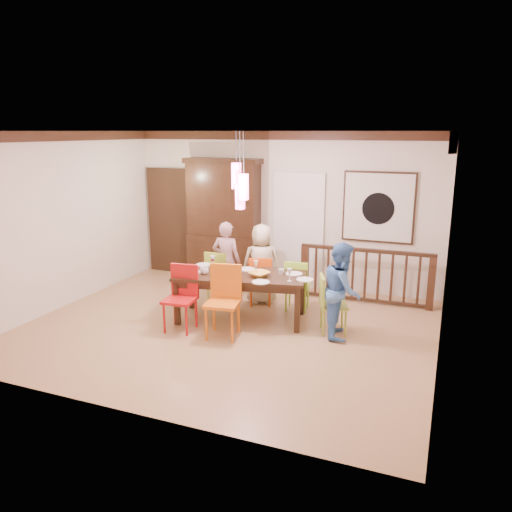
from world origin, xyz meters
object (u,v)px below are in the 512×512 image
at_px(balustrade, 365,275).
at_px(person_far_mid, 262,264).
at_px(china_hutch, 224,220).
at_px(person_end_right, 342,290).
at_px(person_far_left, 226,261).
at_px(chair_far_left, 220,272).
at_px(dining_table, 241,279).
at_px(chair_end_right, 334,300).

relative_size(balustrade, person_far_mid, 1.64).
height_order(china_hutch, person_end_right, china_hutch).
distance_m(china_hutch, balustrade, 2.95).
relative_size(china_hutch, person_far_left, 1.72).
distance_m(balustrade, person_end_right, 1.60).
height_order(chair_far_left, person_far_left, person_far_left).
bearing_deg(balustrade, person_far_mid, -159.74).
height_order(dining_table, balustrade, balustrade).
distance_m(dining_table, person_far_left, 1.00).
relative_size(dining_table, person_far_mid, 1.55).
distance_m(china_hutch, person_end_right, 3.42).
bearing_deg(person_far_mid, person_far_left, -17.44).
bearing_deg(china_hutch, person_far_mid, -40.18).
bearing_deg(chair_end_right, person_far_mid, 38.90).
xyz_separation_m(chair_end_right, balustrade, (0.20, 1.50, 0.01)).
distance_m(person_far_left, person_end_right, 2.37).
bearing_deg(china_hutch, chair_end_right, -34.98).
bearing_deg(balustrade, china_hutch, 171.97).
xyz_separation_m(dining_table, china_hutch, (-1.17, 1.88, 0.54)).
height_order(person_far_left, person_end_right, person_far_left).
distance_m(chair_far_left, chair_end_right, 2.29).
xyz_separation_m(china_hutch, balustrade, (2.85, -0.35, -0.70)).
xyz_separation_m(china_hutch, person_end_right, (2.77, -1.93, -0.51)).
height_order(chair_end_right, balustrade, balustrade).
distance_m(person_far_mid, person_end_right, 1.84).
relative_size(china_hutch, balustrade, 1.05).
bearing_deg(chair_end_right, person_far_left, 49.00).
distance_m(chair_far_left, person_far_mid, 0.76).
height_order(person_far_left, person_far_mid, person_far_left).
xyz_separation_m(chair_far_left, chair_end_right, (2.18, -0.71, -0.02)).
xyz_separation_m(dining_table, person_far_left, (-0.61, 0.79, 0.04)).
relative_size(chair_end_right, person_far_mid, 0.62).
bearing_deg(balustrade, chair_end_right, -98.86).
relative_size(china_hutch, person_end_right, 1.73).
xyz_separation_m(china_hutch, person_far_left, (0.56, -1.09, -0.50)).
height_order(chair_far_left, balustrade, balustrade).
distance_m(chair_far_left, person_end_right, 2.45).
xyz_separation_m(dining_table, person_far_mid, (0.01, 0.88, 0.03)).
relative_size(chair_far_left, balustrade, 0.39).
height_order(chair_end_right, person_far_left, person_far_left).
bearing_deg(person_end_right, dining_table, 75.10).
xyz_separation_m(chair_end_right, person_far_left, (-2.08, 0.76, 0.20)).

